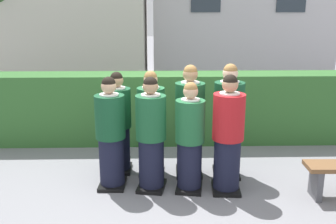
{
  "coord_description": "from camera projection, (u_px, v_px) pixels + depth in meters",
  "views": [
    {
      "loc": [
        -0.14,
        -5.03,
        2.49
      ],
      "look_at": [
        0.0,
        0.27,
        1.05
      ],
      "focal_mm": 41.31,
      "sensor_mm": 36.0,
      "label": 1
    }
  ],
  "objects": [
    {
      "name": "student_rear_row_3",
      "position": [
        228.0,
        123.0,
        5.76
      ],
      "size": [
        0.45,
        0.55,
        1.71
      ],
      "color": "black",
      "rests_on": "ground"
    },
    {
      "name": "student_front_row_0",
      "position": [
        111.0,
        136.0,
        5.38
      ],
      "size": [
        0.41,
        0.51,
        1.6
      ],
      "color": "black",
      "rests_on": "ground"
    },
    {
      "name": "student_in_red_blazer",
      "position": [
        228.0,
        137.0,
        5.24
      ],
      "size": [
        0.43,
        0.5,
        1.65
      ],
      "color": "black",
      "rests_on": "ground"
    },
    {
      "name": "student_rear_row_2",
      "position": [
        190.0,
        123.0,
        5.79
      ],
      "size": [
        0.44,
        0.5,
        1.69
      ],
      "color": "black",
      "rests_on": "ground"
    },
    {
      "name": "student_front_row_2",
      "position": [
        190.0,
        140.0,
        5.29
      ],
      "size": [
        0.42,
        0.49,
        1.54
      ],
      "color": "black",
      "rests_on": "ground"
    },
    {
      "name": "ground_plane",
      "position": [
        169.0,
        188.0,
        5.51
      ],
      "size": [
        60.0,
        60.0,
        0.0
      ],
      "primitive_type": "plane",
      "color": "slate"
    },
    {
      "name": "hedge",
      "position": [
        166.0,
        108.0,
        7.3
      ],
      "size": [
        7.0,
        0.7,
        1.31
      ],
      "color": "#33662D",
      "rests_on": "ground"
    },
    {
      "name": "student_rear_row_1",
      "position": [
        151.0,
        126.0,
        5.85
      ],
      "size": [
        0.42,
        0.47,
        1.6
      ],
      "color": "black",
      "rests_on": "ground"
    },
    {
      "name": "student_front_row_1",
      "position": [
        151.0,
        137.0,
        5.32
      ],
      "size": [
        0.44,
        0.54,
        1.61
      ],
      "color": "black",
      "rests_on": "ground"
    },
    {
      "name": "student_rear_row_0",
      "position": [
        118.0,
        125.0,
        5.91
      ],
      "size": [
        0.41,
        0.5,
        1.57
      ],
      "color": "black",
      "rests_on": "ground"
    }
  ]
}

